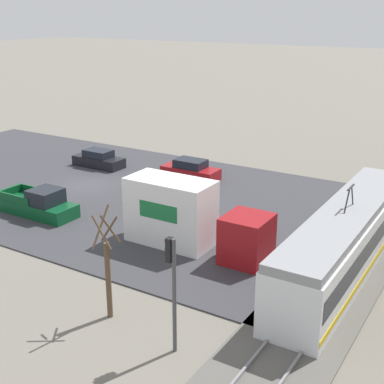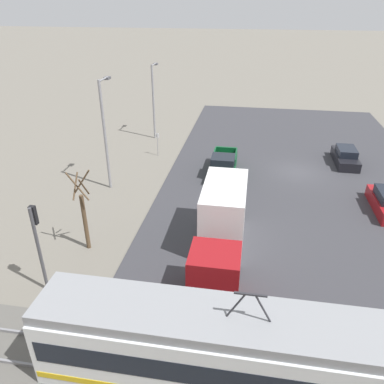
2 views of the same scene
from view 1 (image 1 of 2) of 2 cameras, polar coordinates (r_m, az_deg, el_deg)
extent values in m
plane|color=slate|center=(40.95, -11.07, 0.62)|extent=(320.00, 320.00, 0.00)
cube|color=#38383D|center=(40.94, -11.08, 0.68)|extent=(21.31, 40.63, 0.08)
cube|color=#5B5954|center=(31.72, 17.61, -5.41)|extent=(68.92, 4.40, 0.08)
cube|color=gray|center=(31.83, 16.38, -4.98)|extent=(67.54, 0.10, 0.14)
cube|color=gray|center=(31.55, 18.89, -5.47)|extent=(67.54, 0.10, 0.14)
cube|color=white|center=(27.87, 16.01, -5.33)|extent=(15.46, 2.68, 2.92)
cube|color=black|center=(27.73, 16.07, -4.68)|extent=(15.00, 2.71, 0.97)
cube|color=gold|center=(28.24, 15.84, -7.00)|extent=(15.31, 2.72, 0.28)
cube|color=gray|center=(27.25, 16.32, -2.13)|extent=(15.46, 2.47, 0.42)
cylinder|color=#2D2D33|center=(27.40, 16.73, -0.36)|extent=(0.66, 0.07, 1.15)
cylinder|color=#2D2D33|center=(26.58, 16.21, -0.91)|extent=(0.66, 0.07, 1.15)
cube|color=#2D2D33|center=(26.82, 16.58, 0.47)|extent=(1.10, 0.08, 0.06)
cube|color=maroon|center=(27.95, 5.86, -5.00)|extent=(2.43, 2.29, 2.53)
cube|color=white|center=(29.88, -2.29, -2.05)|extent=(2.43, 4.88, 3.72)
cube|color=#196B38|center=(28.81, -3.65, -2.11)|extent=(0.02, 2.44, 0.93)
cube|color=#0C4723|center=(35.77, -16.05, -1.63)|extent=(2.01, 5.32, 0.87)
cube|color=black|center=(34.95, -15.35, -0.46)|extent=(1.85, 1.81, 0.95)
cube|color=#0C4723|center=(35.78, -18.45, -0.69)|extent=(0.12, 2.66, 0.51)
cube|color=#0C4723|center=(36.92, -16.29, 0.13)|extent=(0.12, 2.66, 0.51)
cube|color=#0C4723|center=(37.40, -18.82, 0.11)|extent=(1.85, 0.21, 0.51)
cube|color=red|center=(37.13, -19.74, -0.83)|extent=(0.14, 0.04, 0.18)
cube|color=maroon|center=(41.77, -0.16, 2.09)|extent=(1.85, 4.53, 0.86)
cube|color=black|center=(41.56, -0.16, 3.07)|extent=(1.59, 2.36, 0.63)
cube|color=black|center=(45.52, -9.91, 3.21)|extent=(1.76, 4.42, 0.83)
cube|color=black|center=(45.33, -9.97, 4.09)|extent=(1.51, 2.30, 0.61)
cylinder|color=#47474C|center=(20.50, -1.90, -11.13)|extent=(0.16, 0.16, 4.77)
cube|color=black|center=(19.70, -2.40, -6.18)|extent=(0.28, 0.22, 0.95)
sphere|color=red|center=(19.63, -2.71, -5.25)|extent=(0.18, 0.18, 0.18)
sphere|color=#3C2C06|center=(19.76, -2.69, -6.10)|extent=(0.18, 0.18, 0.18)
sphere|color=black|center=(19.90, -2.68, -6.93)|extent=(0.18, 0.18, 0.18)
cylinder|color=brown|center=(23.23, -8.91, -9.30)|extent=(0.24, 0.24, 3.50)
cylinder|color=brown|center=(22.06, -9.63, -4.28)|extent=(0.09, 0.98, 1.34)
cylinder|color=brown|center=(22.04, -8.73, -3.92)|extent=(1.18, 0.09, 1.63)
cylinder|color=brown|center=(22.41, -8.80, -3.86)|extent=(0.09, 0.98, 1.34)
cylinder|color=brown|center=(22.34, -9.72, -3.65)|extent=(1.18, 0.09, 1.63)
camera|label=2|loc=(24.66, 41.17, 15.84)|focal=35.00mm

